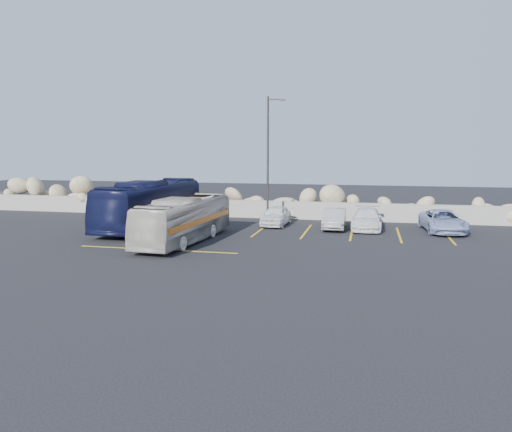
% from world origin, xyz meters
% --- Properties ---
extents(ground, '(90.00, 90.00, 0.00)m').
position_xyz_m(ground, '(0.00, 0.00, 0.00)').
color(ground, black).
rests_on(ground, ground).
extents(seawall, '(60.00, 0.40, 1.20)m').
position_xyz_m(seawall, '(0.00, 12.00, 0.60)').
color(seawall, gray).
rests_on(seawall, ground).
extents(riprap_pile, '(54.00, 2.80, 2.60)m').
position_xyz_m(riprap_pile, '(0.00, 13.20, 1.30)').
color(riprap_pile, '#9D8967').
rests_on(riprap_pile, ground).
extents(parking_lines, '(18.16, 9.36, 0.01)m').
position_xyz_m(parking_lines, '(4.64, 5.57, 0.01)').
color(parking_lines, gold).
rests_on(parking_lines, ground).
extents(lamppost, '(1.14, 0.18, 8.00)m').
position_xyz_m(lamppost, '(2.56, 9.50, 4.30)').
color(lamppost, '#302C2A').
rests_on(lamppost, ground).
extents(vintage_bus, '(2.52, 8.42, 2.31)m').
position_xyz_m(vintage_bus, '(-0.43, 2.41, 1.16)').
color(vintage_bus, '#BAB4A8').
rests_on(vintage_bus, ground).
extents(tour_coach, '(2.77, 10.34, 2.86)m').
position_xyz_m(tour_coach, '(-4.18, 6.52, 1.43)').
color(tour_coach, '#0F1233').
rests_on(tour_coach, ground).
extents(car_a, '(1.62, 3.65, 1.22)m').
position_xyz_m(car_a, '(3.16, 8.89, 0.61)').
color(car_a, white).
rests_on(car_a, ground).
extents(car_b, '(1.30, 3.64, 1.19)m').
position_xyz_m(car_b, '(6.82, 8.38, 0.60)').
color(car_b, '#A3A3A7').
rests_on(car_b, ground).
extents(car_c, '(1.79, 4.24, 1.22)m').
position_xyz_m(car_c, '(8.72, 8.62, 0.61)').
color(car_c, white).
rests_on(car_c, ground).
extents(car_d, '(2.48, 4.69, 1.26)m').
position_xyz_m(car_d, '(13.01, 8.61, 0.63)').
color(car_d, '#8C9CC7').
rests_on(car_d, ground).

